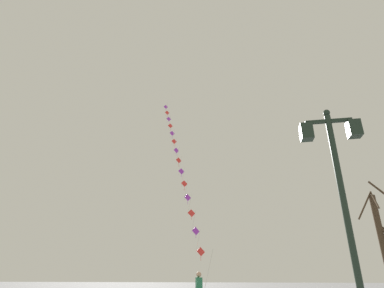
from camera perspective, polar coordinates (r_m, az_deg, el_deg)
The scene contains 3 objects.
twin_lantern_lamp_post at distance 7.75m, azimuth 25.20°, elevation -5.00°, with size 1.36×0.28×5.27m.
kite_train at distance 24.67m, azimuth -2.45°, elevation -3.03°, with size 6.32×12.73×18.66m.
bare_tree at distance 15.83m, azimuth 31.72°, elevation -15.92°, with size 1.69×1.37×5.50m.
Camera 1 is at (0.77, -0.56, 1.50)m, focal length 29.16 mm.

